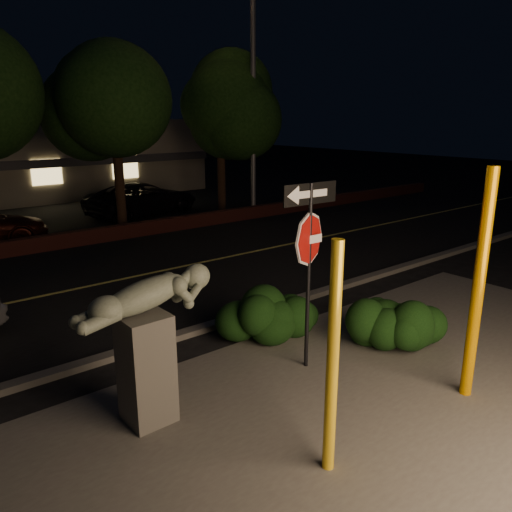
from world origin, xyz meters
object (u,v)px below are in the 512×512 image
(yellow_pole_left, at_px, (333,361))
(yellow_pole_right, at_px, (478,287))
(streetlight, at_px, (247,57))
(signpost, at_px, (309,240))
(sculpture, at_px, (146,333))
(parked_car_dark, at_px, (143,199))

(yellow_pole_left, bearing_deg, yellow_pole_right, -3.31)
(yellow_pole_right, xyz_separation_m, streetlight, (6.14, 13.33, 4.66))
(yellow_pole_left, xyz_separation_m, signpost, (1.60, 2.02, 0.80))
(sculpture, xyz_separation_m, parked_car_dark, (6.97, 14.14, -0.63))
(streetlight, bearing_deg, sculpture, -116.37)
(signpost, relative_size, sculpture, 1.47)
(yellow_pole_right, relative_size, sculpture, 1.63)
(yellow_pole_right, relative_size, streetlight, 0.33)
(sculpture, relative_size, parked_car_dark, 0.43)
(sculpture, bearing_deg, yellow_pole_right, -31.95)
(streetlight, bearing_deg, parked_car_dark, 151.95)
(streetlight, relative_size, parked_car_dark, 2.14)
(yellow_pole_right, height_order, streetlight, streetlight)
(sculpture, bearing_deg, parked_car_dark, 62.71)
(yellow_pole_right, bearing_deg, signpost, 120.72)
(yellow_pole_left, height_order, streetlight, streetlight)
(parked_car_dark, bearing_deg, yellow_pole_right, 158.46)
(sculpture, bearing_deg, streetlight, 45.66)
(yellow_pole_left, bearing_deg, parked_car_dark, 70.64)
(signpost, distance_m, sculpture, 2.96)
(yellow_pole_left, distance_m, yellow_pole_right, 2.93)
(sculpture, xyz_separation_m, streetlight, (10.24, 10.88, 5.09))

